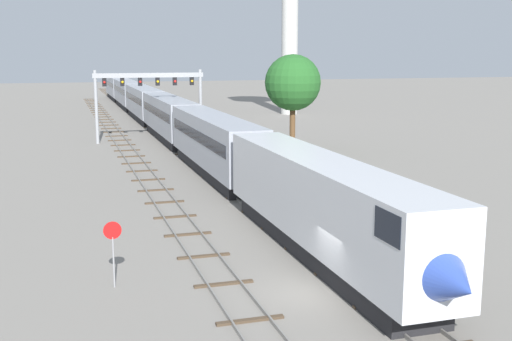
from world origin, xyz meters
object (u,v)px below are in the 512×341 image
passenger_train (154,108)px  trackside_tree_left (293,83)px  stop_sign (113,245)px  signal_gantry (149,89)px

passenger_train → trackside_tree_left: bearing=-67.0°
passenger_train → stop_sign: bearing=-99.8°
stop_sign → trackside_tree_left: (20.33, 33.56, 4.98)m
passenger_train → stop_sign: passenger_train is taller
passenger_train → stop_sign: 58.78m
passenger_train → signal_gantry: (-2.25, -12.76, 3.26)m
stop_sign → trackside_tree_left: size_ratio=0.30×
stop_sign → signal_gantry: bearing=80.3°
stop_sign → trackside_tree_left: bearing=58.8°
passenger_train → trackside_tree_left: trackside_tree_left is taller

